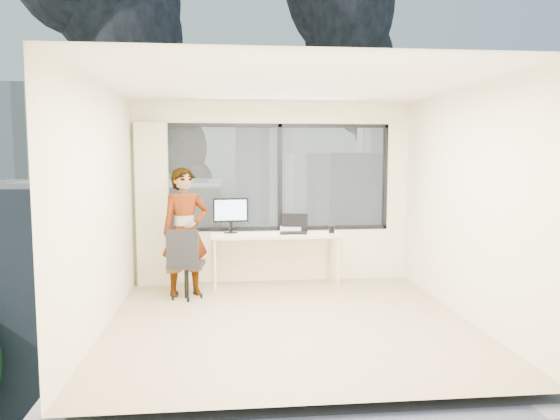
{
  "coord_description": "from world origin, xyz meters",
  "views": [
    {
      "loc": [
        -0.68,
        -5.73,
        1.85
      ],
      "look_at": [
        0.0,
        1.0,
        1.15
      ],
      "focal_mm": 34.15,
      "sensor_mm": 36.0,
      "label": 1
    }
  ],
  "objects": [
    {
      "name": "floor",
      "position": [
        0.0,
        0.0,
        0.0
      ],
      "size": [
        4.0,
        4.0,
        0.01
      ],
      "primitive_type": "cube",
      "color": "tan",
      "rests_on": "ground"
    },
    {
      "name": "ceiling",
      "position": [
        0.0,
        0.0,
        2.6
      ],
      "size": [
        4.0,
        4.0,
        0.01
      ],
      "primitive_type": "cube",
      "color": "white",
      "rests_on": "ground"
    },
    {
      "name": "wall_front",
      "position": [
        0.0,
        -2.0,
        1.3
      ],
      "size": [
        4.0,
        0.01,
        2.6
      ],
      "primitive_type": "cube",
      "color": "#F9F1C0",
      "rests_on": "ground"
    },
    {
      "name": "wall_left",
      "position": [
        -2.0,
        0.0,
        1.3
      ],
      "size": [
        0.01,
        4.0,
        2.6
      ],
      "primitive_type": "cube",
      "color": "#F9F1C0",
      "rests_on": "ground"
    },
    {
      "name": "wall_right",
      "position": [
        2.0,
        0.0,
        1.3
      ],
      "size": [
        0.01,
        4.0,
        2.6
      ],
      "primitive_type": "cube",
      "color": "#F9F1C0",
      "rests_on": "ground"
    },
    {
      "name": "window_wall",
      "position": [
        0.05,
        2.0,
        1.52
      ],
      "size": [
        3.3,
        0.16,
        1.55
      ],
      "primitive_type": null,
      "color": "black",
      "rests_on": "ground"
    },
    {
      "name": "curtain",
      "position": [
        -1.72,
        1.88,
        1.15
      ],
      "size": [
        0.45,
        0.14,
        2.3
      ],
      "primitive_type": "cube",
      "color": "beige",
      "rests_on": "floor"
    },
    {
      "name": "desk",
      "position": [
        0.0,
        1.66,
        0.38
      ],
      "size": [
        1.8,
        0.6,
        0.75
      ],
      "primitive_type": "cube",
      "color": "beige",
      "rests_on": "floor"
    },
    {
      "name": "chair",
      "position": [
        -1.21,
        1.12,
        0.47
      ],
      "size": [
        0.55,
        0.55,
        0.94
      ],
      "primitive_type": null,
      "rotation": [
        0.0,
        0.0,
        -0.16
      ],
      "color": "black",
      "rests_on": "floor"
    },
    {
      "name": "person",
      "position": [
        -1.22,
        1.29,
        0.84
      ],
      "size": [
        0.71,
        0.57,
        1.69
      ],
      "primitive_type": "imported",
      "rotation": [
        0.0,
        0.0,
        0.29
      ],
      "color": "#2D2D33",
      "rests_on": "floor"
    },
    {
      "name": "monitor",
      "position": [
        -0.62,
        1.8,
        1.0
      ],
      "size": [
        0.51,
        0.17,
        0.5
      ],
      "primitive_type": null,
      "rotation": [
        0.0,
        0.0,
        0.13
      ],
      "color": "black",
      "rests_on": "desk"
    },
    {
      "name": "game_console",
      "position": [
        0.24,
        1.85,
        0.79
      ],
      "size": [
        0.32,
        0.27,
        0.07
      ],
      "primitive_type": "cube",
      "rotation": [
        0.0,
        0.0,
        -0.09
      ],
      "color": "white",
      "rests_on": "desk"
    },
    {
      "name": "laptop",
      "position": [
        0.27,
        1.66,
        0.87
      ],
      "size": [
        0.45,
        0.47,
        0.24
      ],
      "primitive_type": null,
      "rotation": [
        0.0,
        0.0,
        -0.21
      ],
      "color": "black",
      "rests_on": "desk"
    },
    {
      "name": "cellphone",
      "position": [
        0.13,
        1.54,
        0.76
      ],
      "size": [
        0.13,
        0.07,
        0.01
      ],
      "primitive_type": "cube",
      "rotation": [
        0.0,
        0.0,
        -0.13
      ],
      "color": "black",
      "rests_on": "desk"
    },
    {
      "name": "pen_cup",
      "position": [
        0.8,
        1.62,
        0.8
      ],
      "size": [
        0.11,
        0.11,
        0.1
      ],
      "primitive_type": "cylinder",
      "rotation": [
        0.0,
        0.0,
        0.34
      ],
      "color": "black",
      "rests_on": "desk"
    },
    {
      "name": "handbag",
      "position": [
        0.25,
        1.87,
        0.85
      ],
      "size": [
        0.27,
        0.17,
        0.19
      ],
      "primitive_type": "ellipsoid",
      "rotation": [
        0.0,
        0.0,
        -0.18
      ],
      "color": "#0C4C3D",
      "rests_on": "desk"
    },
    {
      "name": "exterior_ground",
      "position": [
        0.0,
        120.0,
        -14.0
      ],
      "size": [
        400.0,
        400.0,
        0.04
      ],
      "primitive_type": "cube",
      "color": "#515B3D",
      "rests_on": "ground"
    },
    {
      "name": "near_bldg_a",
      "position": [
        -9.0,
        30.0,
        -7.0
      ],
      "size": [
        16.0,
        12.0,
        14.0
      ],
      "primitive_type": "cube",
      "color": "beige",
      "rests_on": "exterior_ground"
    },
    {
      "name": "near_bldg_b",
      "position": [
        12.0,
        38.0,
        -6.0
      ],
      "size": [
        14.0,
        13.0,
        16.0
      ],
      "primitive_type": "cube",
      "color": "white",
      "rests_on": "exterior_ground"
    },
    {
      "name": "far_tower_a",
      "position": [
        -35.0,
        95.0,
        0.0
      ],
      "size": [
        14.0,
        14.0,
        28.0
      ],
      "primitive_type": "cube",
      "color": "silver",
      "rests_on": "exterior_ground"
    },
    {
      "name": "far_tower_b",
      "position": [
        8.0,
        120.0,
        1.0
      ],
      "size": [
        13.0,
        13.0,
        30.0
      ],
      "primitive_type": "cube",
      "color": "silver",
      "rests_on": "exterior_ground"
    },
    {
      "name": "far_tower_c",
      "position": [
        45.0,
        140.0,
        -1.0
      ],
      "size": [
        15.0,
        15.0,
        26.0
      ],
      "primitive_type": "cube",
      "color": "silver",
      "rests_on": "exterior_ground"
    },
    {
      "name": "far_tower_d",
      "position": [
        -60.0,
        150.0,
        -3.0
      ],
      "size": [
        16.0,
        14.0,
        22.0
      ],
      "primitive_type": "cube",
      "color": "silver",
      "rests_on": "exterior_ground"
    },
    {
      "name": "hill_a",
      "position": [
        -120.0,
        320.0,
        -14.0
      ],
      "size": [
        288.0,
        216.0,
        90.0
      ],
      "primitive_type": "ellipsoid",
      "color": "slate",
      "rests_on": "exterior_ground"
    },
    {
      "name": "hill_b",
      "position": [
        100.0,
        320.0,
        -14.0
      ],
      "size": [
        300.0,
        220.0,
        96.0
      ],
      "primitive_type": "ellipsoid",
      "color": "slate",
      "rests_on": "exterior_ground"
    },
    {
      "name": "tree_b",
      "position": [
        4.0,
        18.0,
        -9.5
      ],
      "size": [
        7.6,
        7.6,
        9.0
      ],
      "primitive_type": null,
      "color": "#1D4818",
      "rests_on": "exterior_ground"
    },
    {
      "name": "tree_c",
      "position": [
        22.0,
        40.0,
        -9.0
      ],
      "size": [
        8.4,
        8.4,
        10.0
      ],
      "primitive_type": null,
      "color": "#1D4818",
      "rests_on": "exterior_ground"
    },
    {
      "name": "smoke_plume_a",
      "position": [
        -10.0,
        150.0,
        39.0
      ],
      "size": [
        40.0,
        24.0,
        90.0
      ],
      "primitive_type": null,
      "color": "black",
      "rests_on": "exterior_ground"
    },
    {
      "name": "smoke_plume_b",
      "position": [
        55.0,
        170.0,
        27.0
      ],
      "size": [
        30.0,
        18.0,
        70.0
      ],
      "primitive_type": null,
      "color": "black",
      "rests_on": "exterior_ground"
    }
  ]
}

